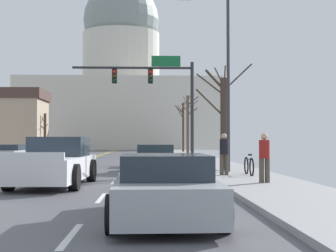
% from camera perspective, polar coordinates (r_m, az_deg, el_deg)
% --- Properties ---
extents(ground, '(20.00, 180.00, 0.20)m').
position_cam_1_polar(ground, '(17.29, -18.19, -6.43)').
color(ground, '#515156').
extents(signal_gantry, '(7.91, 0.41, 6.88)m').
position_cam_1_polar(signal_gantry, '(33.22, -1.07, 4.50)').
color(signal_gantry, '#28282D').
rests_on(signal_gantry, ground).
extents(street_lamp_right, '(2.27, 0.24, 7.78)m').
position_cam_1_polar(street_lamp_right, '(22.35, 6.02, 6.79)').
color(street_lamp_right, '#333338').
rests_on(street_lamp_right, ground).
extents(capitol_building, '(32.41, 22.21, 31.48)m').
position_cam_1_polar(capitol_building, '(89.35, -5.29, 4.02)').
color(capitol_building, beige).
rests_on(capitol_building, ground).
extents(sedan_near_00, '(2.05, 4.31, 1.22)m').
position_cam_1_polar(sedan_near_00, '(29.32, -1.31, -3.39)').
color(sedan_near_00, silver).
rests_on(sedan_near_00, ground).
extents(sedan_near_01, '(2.16, 4.36, 1.29)m').
position_cam_1_polar(sedan_near_01, '(23.75, -1.56, -3.75)').
color(sedan_near_01, '#1E7247').
rests_on(sedan_near_01, ground).
extents(pickup_truck_near_02, '(2.38, 5.70, 1.61)m').
position_cam_1_polar(pickup_truck_near_02, '(17.30, -12.55, -4.15)').
color(pickup_truck_near_02, silver).
rests_on(pickup_truck_near_02, ground).
extents(sedan_near_03, '(2.08, 4.59, 1.23)m').
position_cam_1_polar(sedan_near_03, '(9.63, -0.43, -7.05)').
color(sedan_near_03, '#9EA3A8').
rests_on(sedan_near_03, ground).
extents(sedan_oncoming_00, '(2.09, 4.55, 1.17)m').
position_cam_1_polar(sedan_oncoming_00, '(38.84, -17.33, -2.90)').
color(sedan_oncoming_00, '#9EA3A8').
rests_on(sedan_oncoming_00, ground).
extents(sedan_oncoming_01, '(2.14, 4.73, 1.22)m').
position_cam_1_polar(sedan_oncoming_01, '(51.19, -13.50, -2.57)').
color(sedan_oncoming_01, navy).
rests_on(sedan_oncoming_01, ground).
extents(sedan_oncoming_02, '(1.94, 4.54, 1.28)m').
position_cam_1_polar(sedan_oncoming_02, '(59.61, -11.71, -2.41)').
color(sedan_oncoming_02, silver).
rests_on(sedan_oncoming_02, ground).
extents(bare_tree_00, '(1.69, 2.55, 5.94)m').
position_cam_1_polar(bare_tree_00, '(50.21, 2.28, 0.46)').
color(bare_tree_00, brown).
rests_on(bare_tree_00, ground).
extents(bare_tree_01, '(1.69, 2.41, 4.62)m').
position_cam_1_polar(bare_tree_01, '(63.72, -13.66, -0.57)').
color(bare_tree_01, '#423328').
rests_on(bare_tree_01, ground).
extents(bare_tree_02, '(2.47, 2.36, 4.93)m').
position_cam_1_polar(bare_tree_02, '(23.18, 6.20, 0.86)').
color(bare_tree_02, '#423328').
rests_on(bare_tree_02, ground).
extents(bare_tree_04, '(1.87, 1.35, 5.94)m').
position_cam_1_polar(bare_tree_04, '(59.97, 1.69, 0.21)').
color(bare_tree_04, '#423328').
rests_on(bare_tree_04, ground).
extents(pedestrian_00, '(0.35, 0.34, 1.59)m').
position_cam_1_polar(pedestrian_00, '(16.56, 10.76, -3.24)').
color(pedestrian_00, '#4C4238').
rests_on(pedestrian_00, ground).
extents(pedestrian_01, '(0.35, 0.34, 1.62)m').
position_cam_1_polar(pedestrian_01, '(19.97, 6.31, -2.91)').
color(pedestrian_01, '#4C4238').
rests_on(pedestrian_01, ground).
extents(bicycle_parked, '(0.12, 1.77, 0.85)m').
position_cam_1_polar(bicycle_parked, '(20.20, 9.07, -4.45)').
color(bicycle_parked, black).
rests_on(bicycle_parked, ground).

